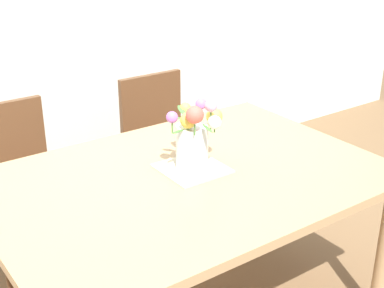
# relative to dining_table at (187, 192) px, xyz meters

# --- Properties ---
(dining_table) EXTENTS (1.68, 1.17, 0.77)m
(dining_table) POSITION_rel_dining_table_xyz_m (0.00, 0.00, 0.00)
(dining_table) COLOR tan
(dining_table) RESTS_ON ground_plane
(chair_left) EXTENTS (0.42, 0.42, 0.90)m
(chair_left) POSITION_rel_dining_table_xyz_m (-0.45, 0.92, -0.17)
(chair_left) COLOR brown
(chair_left) RESTS_ON ground_plane
(chair_right) EXTENTS (0.42, 0.42, 0.90)m
(chair_right) POSITION_rel_dining_table_xyz_m (0.45, 0.92, -0.17)
(chair_right) COLOR brown
(chair_right) RESTS_ON ground_plane
(placemat) EXTENTS (0.27, 0.27, 0.01)m
(placemat) POSITION_rel_dining_table_xyz_m (0.05, 0.04, 0.08)
(placemat) COLOR beige
(placemat) RESTS_ON dining_table
(flower_vase) EXTENTS (0.27, 0.27, 0.32)m
(flower_vase) POSITION_rel_dining_table_xyz_m (0.06, 0.03, 0.24)
(flower_vase) COLOR silver
(flower_vase) RESTS_ON placemat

